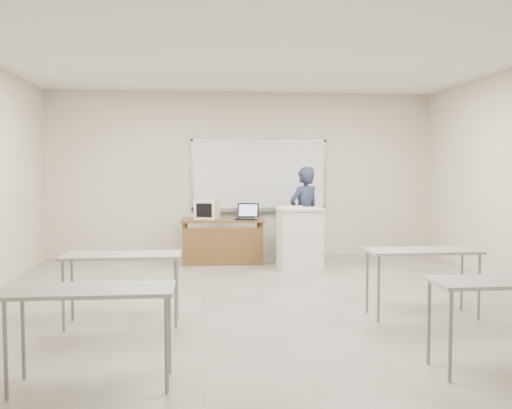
{
  "coord_description": "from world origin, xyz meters",
  "views": [
    {
      "loc": [
        -0.82,
        -6.41,
        1.6
      ],
      "look_at": [
        0.06,
        2.2,
        1.06
      ],
      "focal_mm": 40.0,
      "sensor_mm": 36.0,
      "label": 1
    }
  ],
  "objects": [
    {
      "name": "podium",
      "position": [
        0.8,
        2.54,
        0.49
      ],
      "size": [
        0.7,
        0.51,
        0.98
      ],
      "rotation": [
        0.0,
        0.0,
        0.07
      ],
      "color": "silver",
      "rests_on": "floor"
    },
    {
      "name": "keyboard",
      "position": [
        0.65,
        2.62,
        1.0
      ],
      "size": [
        0.43,
        0.21,
        0.02
      ],
      "primitive_type": "cube",
      "rotation": [
        0.0,
        0.0,
        -0.17
      ],
      "color": "beige",
      "rests_on": "podium"
    },
    {
      "name": "presenter",
      "position": [
        0.98,
        3.09,
        0.82
      ],
      "size": [
        0.72,
        0.64,
        1.64
      ],
      "primitive_type": "imported",
      "rotation": [
        0.0,
        0.0,
        3.67
      ],
      "color": "black",
      "rests_on": "floor"
    },
    {
      "name": "floor",
      "position": [
        0.0,
        0.0,
        -0.01
      ],
      "size": [
        7.0,
        8.0,
        0.01
      ],
      "primitive_type": "cube",
      "color": "gray",
      "rests_on": "ground"
    },
    {
      "name": "mouse",
      "position": [
        0.15,
        3.1,
        0.77
      ],
      "size": [
        0.09,
        0.06,
        0.03
      ],
      "primitive_type": "ellipsoid",
      "rotation": [
        0.0,
        0.0,
        -0.02
      ],
      "color": "#B3B5BB",
      "rests_on": "instructor_desk"
    },
    {
      "name": "instructor_desk",
      "position": [
        -0.4,
        3.19,
        0.54
      ],
      "size": [
        1.4,
        0.7,
        0.75
      ],
      "rotation": [
        0.0,
        0.0,
        -0.03
      ],
      "color": "brown",
      "rests_on": "floor"
    },
    {
      "name": "laptop",
      "position": [
        0.0,
        3.18,
        0.81
      ],
      "size": [
        0.37,
        0.34,
        0.27
      ],
      "rotation": [
        0.0,
        0.0,
        -0.22
      ],
      "color": "black",
      "rests_on": "instructor_desk"
    },
    {
      "name": "crt_monitor",
      "position": [
        -0.65,
        3.35,
        0.91
      ],
      "size": [
        0.36,
        0.41,
        0.34
      ],
      "rotation": [
        0.0,
        0.0,
        -0.31
      ],
      "color": "beige",
      "rests_on": "instructor_desk"
    },
    {
      "name": "student_desks",
      "position": [
        -0.0,
        -1.35,
        0.67
      ],
      "size": [
        4.4,
        2.2,
        0.73
      ],
      "color": "#A5A5A0",
      "rests_on": "floor"
    },
    {
      "name": "whiteboard",
      "position": [
        0.3,
        3.97,
        1.48
      ],
      "size": [
        2.48,
        0.1,
        1.31
      ],
      "color": "white",
      "rests_on": "floor"
    }
  ]
}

